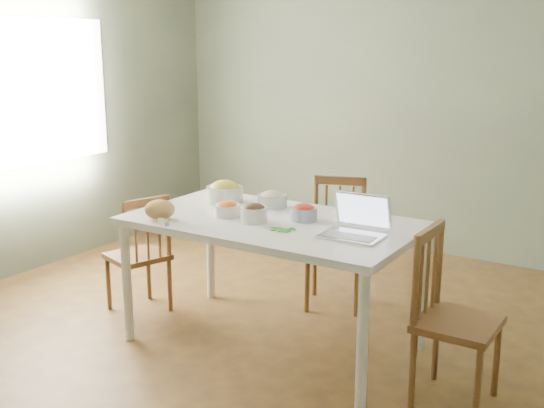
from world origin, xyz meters
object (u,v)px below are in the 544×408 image
Objects in this scene: dining_table at (272,283)px; chair_left at (137,253)px; chair_far at (336,245)px; laptop at (352,218)px; bread_boule at (160,210)px; bowl_squash at (225,192)px; chair_right at (458,319)px.

chair_left reaches higher than dining_table.
chair_far is 1.15m from laptop.
bowl_squash is at bearing 83.22° from bread_boule.
bowl_squash is (-1.74, 0.29, 0.43)m from chair_right.
bread_boule is at bearing 76.91° from chair_left.
chair_far is 1.43m from chair_left.
dining_table is at bearing 169.45° from laptop.
chair_left is (-1.16, -0.84, -0.04)m from chair_far.
laptop is at bearing 13.09° from bread_boule.
chair_right is at bearing 107.72° from chair_left.
bread_boule is 0.55× the size of laptop.
laptop reaches higher than bowl_squash.
chair_left is 0.91× the size of chair_right.
dining_table is 0.75m from bowl_squash.
bread_boule is (0.52, -0.32, 0.46)m from chair_left.
laptop is at bearing 91.65° from chair_right.
laptop is (1.11, -0.31, 0.04)m from bowl_squash.
chair_left is 2.33m from chair_right.
bread_boule is at bearing -169.34° from laptop.
laptop is at bearing -8.13° from dining_table.
laptop is at bearing -77.89° from chair_far.
bread_boule is at bearing 99.38° from chair_right.
chair_far is at bearing 144.51° from chair_left.
bowl_squash reaches higher than chair_left.
chair_left is (-1.12, -0.04, 0.02)m from dining_table.
bowl_squash is at bearing -153.81° from chair_far.
chair_left is at bearing -156.11° from bowl_squash.
bread_boule is 0.74× the size of bowl_squash.
chair_right and bread_boule have the same top height.
chair_left is at bearing -163.47° from chair_far.
chair_right reaches higher than dining_table.
bowl_squash is (-0.57, -0.58, 0.44)m from chair_far.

